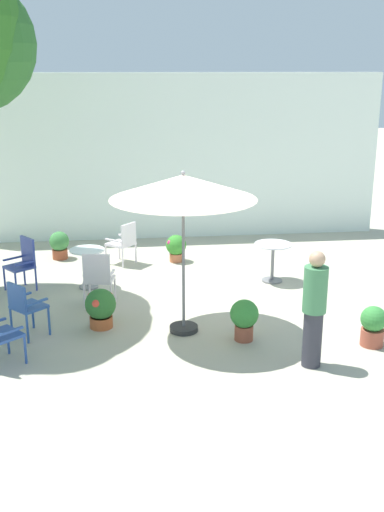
% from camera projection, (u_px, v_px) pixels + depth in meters
% --- Properties ---
extents(ground_plane, '(60.00, 60.00, 0.00)m').
position_uv_depth(ground_plane, '(194.00, 305.00, 10.54)').
color(ground_plane, '#B1AC96').
extents(villa_facade, '(9.85, 0.30, 3.79)m').
position_uv_depth(villa_facade, '(170.00, 157.00, 14.32)').
color(villa_facade, white).
rests_on(villa_facade, ground).
extents(patio_umbrella_0, '(2.16, 2.16, 2.49)m').
position_uv_depth(patio_umbrella_0, '(183.00, 189.00, 8.88)').
color(patio_umbrella_0, '#2D2D2D').
rests_on(patio_umbrella_0, ground).
extents(cafe_table_0, '(0.64, 0.64, 0.74)m').
position_uv_depth(cafe_table_0, '(87.00, 261.00, 11.25)').
color(cafe_table_0, white).
rests_on(cafe_table_0, ground).
extents(cafe_table_1, '(0.70, 0.70, 0.74)m').
position_uv_depth(cafe_table_1, '(273.00, 255.00, 11.58)').
color(cafe_table_1, white).
rests_on(cafe_table_1, ground).
extents(patio_chair_0, '(0.61, 0.61, 0.87)m').
position_uv_depth(patio_chair_0, '(25.00, 305.00, 9.17)').
color(patio_chair_0, '#2A519A').
rests_on(patio_chair_0, ground).
extents(patio_chair_1, '(0.62, 0.62, 0.96)m').
position_uv_depth(patio_chair_1, '(23.00, 261.00, 11.15)').
color(patio_chair_1, '#2F4196').
rests_on(patio_chair_1, ground).
extents(patio_chair_2, '(0.55, 0.50, 0.97)m').
position_uv_depth(patio_chair_2, '(98.00, 276.00, 10.30)').
color(patio_chair_2, silver).
rests_on(patio_chair_2, ground).
extents(patio_chair_4, '(0.67, 0.66, 0.88)m').
position_uv_depth(patio_chair_4, '(124.00, 241.00, 12.60)').
color(patio_chair_4, white).
rests_on(patio_chair_4, ground).
extents(potted_plant_0, '(0.42, 0.42, 0.57)m').
position_uv_depth(potted_plant_0, '(176.00, 247.00, 12.83)').
color(potted_plant_0, '#C06A45').
rests_on(potted_plant_0, ground).
extents(potted_plant_1, '(0.43, 0.43, 0.63)m').
position_uv_depth(potted_plant_1, '(244.00, 317.00, 9.11)').
color(potted_plant_1, '#974C37').
rests_on(potted_plant_1, ground).
extents(potted_plant_2, '(0.42, 0.42, 0.59)m').
position_uv_depth(potted_plant_2, '(59.00, 244.00, 13.02)').
color(potted_plant_2, '#9C482C').
rests_on(potted_plant_2, ground).
extents(potted_plant_3, '(0.48, 0.48, 0.63)m').
position_uv_depth(potted_plant_3, '(101.00, 307.00, 9.57)').
color(potted_plant_3, '#B5582E').
rests_on(potted_plant_3, ground).
extents(potted_plant_4, '(0.38, 0.38, 0.60)m').
position_uv_depth(potted_plant_4, '(373.00, 325.00, 8.95)').
color(potted_plant_4, '#A84F3B').
rests_on(potted_plant_4, ground).
extents(standing_person, '(0.34, 0.34, 1.63)m').
position_uv_depth(standing_person, '(314.00, 308.00, 8.19)').
color(standing_person, '#33333D').
rests_on(standing_person, ground).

